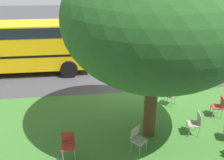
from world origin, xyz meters
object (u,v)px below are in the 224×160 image
at_px(chair_4, 196,122).
at_px(parked_car, 193,60).
at_px(chair_0, 219,105).
at_px(street_tree, 157,20).
at_px(chair_1, 169,94).
at_px(chair_3, 137,138).
at_px(chair_2, 68,143).

distance_m(chair_4, parked_car, 6.05).
distance_m(chair_0, parked_car, 4.61).
relative_size(street_tree, chair_1, 7.03).
xyz_separation_m(street_tree, chair_1, (-1.44, -1.95, -3.56)).
distance_m(chair_0, chair_3, 4.07).
xyz_separation_m(chair_2, parked_car, (-6.85, -6.16, 0.32)).
relative_size(street_tree, chair_0, 7.03).
bearing_deg(parked_car, chair_1, 52.33).
relative_size(chair_1, chair_2, 1.00).
bearing_deg(chair_4, chair_0, -144.85).
bearing_deg(chair_3, chair_1, -126.34).
distance_m(chair_2, parked_car, 9.22).
bearing_deg(chair_3, parked_car, -127.07).
bearing_deg(chair_1, chair_0, 145.49).
relative_size(chair_2, chair_4, 1.00).
bearing_deg(street_tree, chair_2, 16.85).
bearing_deg(parked_car, street_tree, 52.79).
bearing_deg(chair_1, chair_4, 95.09).
distance_m(chair_1, chair_3, 3.47).
bearing_deg(chair_2, chair_0, -164.33).
height_order(chair_4, parked_car, parked_car).
height_order(chair_0, chair_1, same).
distance_m(chair_0, chair_4, 1.80).
distance_m(chair_0, chair_2, 6.14).
relative_size(chair_1, chair_3, 1.00).
bearing_deg(chair_0, chair_3, 23.95).
xyz_separation_m(street_tree, chair_0, (-3.10, -0.81, -3.56)).
bearing_deg(chair_0, parked_car, -101.72).
xyz_separation_m(street_tree, parked_car, (-4.03, -5.31, -3.24)).
bearing_deg(street_tree, chair_1, -126.39).
height_order(street_tree, chair_3, street_tree).
xyz_separation_m(chair_4, parked_car, (-2.40, -5.54, 0.32)).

